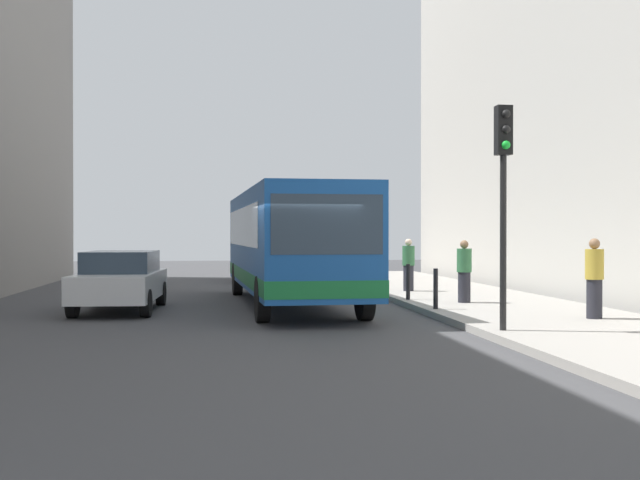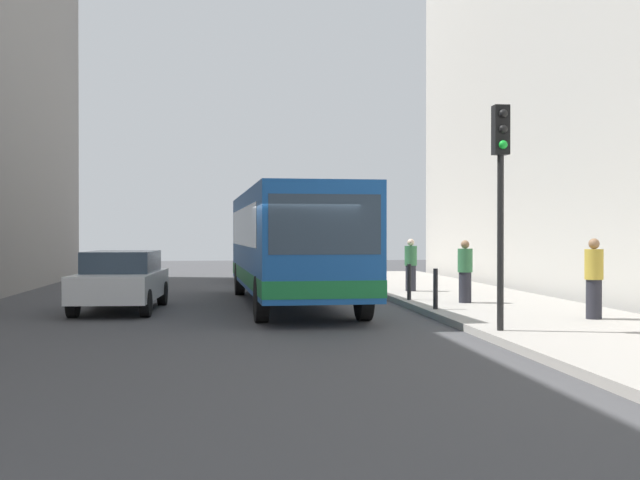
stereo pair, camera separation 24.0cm
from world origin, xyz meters
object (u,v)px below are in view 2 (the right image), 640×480
(pedestrian_far_sidewalk, at_px, (411,265))
(pedestrian_near_signal, at_px, (594,279))
(traffic_light, at_px, (501,174))
(pedestrian_mid_sidewalk, at_px, (465,272))
(bollard_near, at_px, (435,289))
(car_behind_bus, at_px, (270,262))
(bollard_mid, at_px, (409,282))
(car_beside_bus, at_px, (121,279))
(bus, at_px, (290,241))

(pedestrian_far_sidewalk, bearing_deg, pedestrian_near_signal, -28.12)
(traffic_light, distance_m, pedestrian_mid_sidewalk, 6.20)
(bollard_near, relative_size, pedestrian_near_signal, 0.57)
(pedestrian_far_sidewalk, bearing_deg, car_behind_bus, 164.27)
(bollard_mid, height_order, pedestrian_far_sidewalk, pedestrian_far_sidewalk)
(bollard_mid, bearing_deg, bollard_near, -90.00)
(car_beside_bus, height_order, car_behind_bus, same)
(bollard_near, xyz_separation_m, bollard_mid, (0.00, 2.68, 0.00))
(pedestrian_mid_sidewalk, bearing_deg, pedestrian_near_signal, -97.22)
(bus, height_order, car_behind_bus, bus)
(bollard_near, height_order, pedestrian_far_sidewalk, pedestrian_far_sidewalk)
(car_beside_bus, height_order, traffic_light, traffic_light)
(car_beside_bus, relative_size, bollard_mid, 4.71)
(car_behind_bus, height_order, pedestrian_far_sidewalk, pedestrian_far_sidewalk)
(pedestrian_near_signal, bearing_deg, bollard_mid, 169.98)
(bollard_mid, relative_size, pedestrian_near_signal, 0.57)
(bus, xyz_separation_m, pedestrian_mid_sidewalk, (4.36, -1.49, -0.78))
(bus, relative_size, car_behind_bus, 2.51)
(car_beside_bus, bearing_deg, bollard_mid, -172.33)
(bollard_mid, bearing_deg, traffic_light, -89.16)
(bus, xyz_separation_m, pedestrian_far_sidewalk, (3.94, 2.71, -0.78))
(bus, distance_m, car_beside_bus, 4.52)
(car_behind_bus, bearing_deg, traffic_light, 98.96)
(bollard_mid, height_order, pedestrian_near_signal, pedestrian_near_signal)
(pedestrian_far_sidewalk, bearing_deg, bus, -96.60)
(bus, relative_size, traffic_light, 2.71)
(car_beside_bus, xyz_separation_m, traffic_light, (7.54, -6.16, 2.22))
(pedestrian_near_signal, relative_size, pedestrian_mid_sidewalk, 1.04)
(car_behind_bus, distance_m, traffic_light, 18.54)
(car_behind_bus, relative_size, bollard_near, 4.67)
(bus, relative_size, bollard_mid, 11.70)
(bollard_near, bearing_deg, bollard_mid, 90.00)
(bus, bearing_deg, car_beside_bus, 11.48)
(bollard_near, xyz_separation_m, pedestrian_far_sidewalk, (0.78, 5.80, 0.32))
(car_beside_bus, bearing_deg, bollard_near, 167.42)
(car_behind_bus, bearing_deg, pedestrian_mid_sidewalk, 108.13)
(bus, relative_size, pedestrian_far_sidewalk, 6.91)
(bus, height_order, pedestrian_mid_sidewalk, bus)
(car_behind_bus, xyz_separation_m, pedestrian_far_sidewalk, (3.90, -8.18, 0.16))
(traffic_light, xyz_separation_m, pedestrian_far_sidewalk, (0.68, 9.94, -2.06))
(car_behind_bus, xyz_separation_m, bollard_mid, (3.11, -11.31, -0.16))
(traffic_light, xyz_separation_m, bollard_mid, (-0.10, 6.82, -2.38))
(traffic_light, height_order, pedestrian_near_signal, traffic_light)
(car_beside_bus, distance_m, bollard_near, 7.72)
(bollard_near, xyz_separation_m, pedestrian_mid_sidewalk, (1.21, 1.60, 0.32))
(traffic_light, distance_m, bollard_near, 4.77)
(bus, bearing_deg, bollard_near, 133.14)
(bollard_mid, bearing_deg, car_behind_bus, 105.40)
(car_beside_bus, distance_m, bollard_mid, 7.47)
(car_behind_bus, xyz_separation_m, bollard_near, (3.11, -13.99, -0.16))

